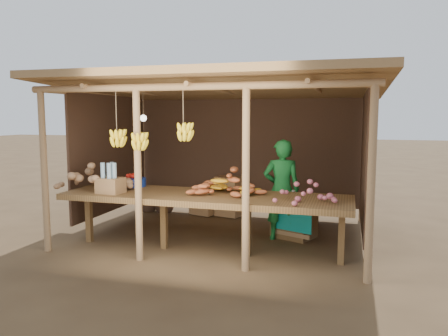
# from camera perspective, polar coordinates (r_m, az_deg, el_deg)

# --- Properties ---
(ground) EXTENTS (60.00, 60.00, 0.00)m
(ground) POSITION_cam_1_polar(r_m,az_deg,el_deg) (6.96, 0.00, -8.61)
(ground) COLOR brown
(ground) RESTS_ON ground
(stall_structure) EXTENTS (4.70, 3.50, 2.43)m
(stall_structure) POSITION_cam_1_polar(r_m,az_deg,el_deg) (6.79, -0.18, 7.41)
(stall_structure) COLOR #A07952
(stall_structure) RESTS_ON ground
(counter) EXTENTS (3.90, 1.05, 0.80)m
(counter) POSITION_cam_1_polar(r_m,az_deg,el_deg) (5.91, -2.56, -4.05)
(counter) COLOR brown
(counter) RESTS_ON ground
(potato_heap) EXTENTS (1.20, 0.78, 0.37)m
(potato_heap) POSITION_cam_1_polar(r_m,az_deg,el_deg) (6.57, -16.58, -1.03)
(potato_heap) COLOR #A97D57
(potato_heap) RESTS_ON counter
(sweet_potato_heap) EXTENTS (0.95, 0.58, 0.36)m
(sweet_potato_heap) POSITION_cam_1_polar(r_m,az_deg,el_deg) (5.88, 0.52, -1.73)
(sweet_potato_heap) COLOR #B95B2F
(sweet_potato_heap) RESTS_ON counter
(onion_heap) EXTENTS (0.87, 0.64, 0.36)m
(onion_heap) POSITION_cam_1_polar(r_m,az_deg,el_deg) (5.32, 10.53, -2.76)
(onion_heap) COLOR #AC5362
(onion_heap) RESTS_ON counter
(banana_pile) EXTENTS (0.71, 0.54, 0.35)m
(banana_pile) POSITION_cam_1_polar(r_m,az_deg,el_deg) (5.97, 0.96, -1.64)
(banana_pile) COLOR gold
(banana_pile) RESTS_ON counter
(tomato_basin) EXTENTS (0.36, 0.36, 0.19)m
(tomato_basin) POSITION_cam_1_polar(r_m,az_deg,el_deg) (6.69, -11.70, -1.70)
(tomato_basin) COLOR navy
(tomato_basin) RESTS_ON counter
(bottle_box) EXTENTS (0.36, 0.30, 0.42)m
(bottle_box) POSITION_cam_1_polar(r_m,az_deg,el_deg) (6.17, -14.60, -1.70)
(bottle_box) COLOR #9E7247
(bottle_box) RESTS_ON counter
(vendor) EXTENTS (0.62, 0.47, 1.51)m
(vendor) POSITION_cam_1_polar(r_m,az_deg,el_deg) (6.58, 7.54, -2.84)
(vendor) COLOR #176A2B
(vendor) RESTS_ON ground
(tarp_crate) EXTENTS (0.79, 0.75, 0.76)m
(tarp_crate) POSITION_cam_1_polar(r_m,az_deg,el_deg) (6.80, 9.15, -6.37)
(tarp_crate) COLOR brown
(tarp_crate) RESTS_ON ground
(carton_stack) EXTENTS (1.04, 0.48, 0.73)m
(carton_stack) POSITION_cam_1_polar(r_m,az_deg,el_deg) (8.12, -0.37, -4.05)
(carton_stack) COLOR #9E7247
(carton_stack) RESTS_ON ground
(burlap_sacks) EXTENTS (0.74, 0.39, 0.52)m
(burlap_sacks) POSITION_cam_1_polar(r_m,az_deg,el_deg) (8.60, -8.89, -4.15)
(burlap_sacks) COLOR #4D3323
(burlap_sacks) RESTS_ON ground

